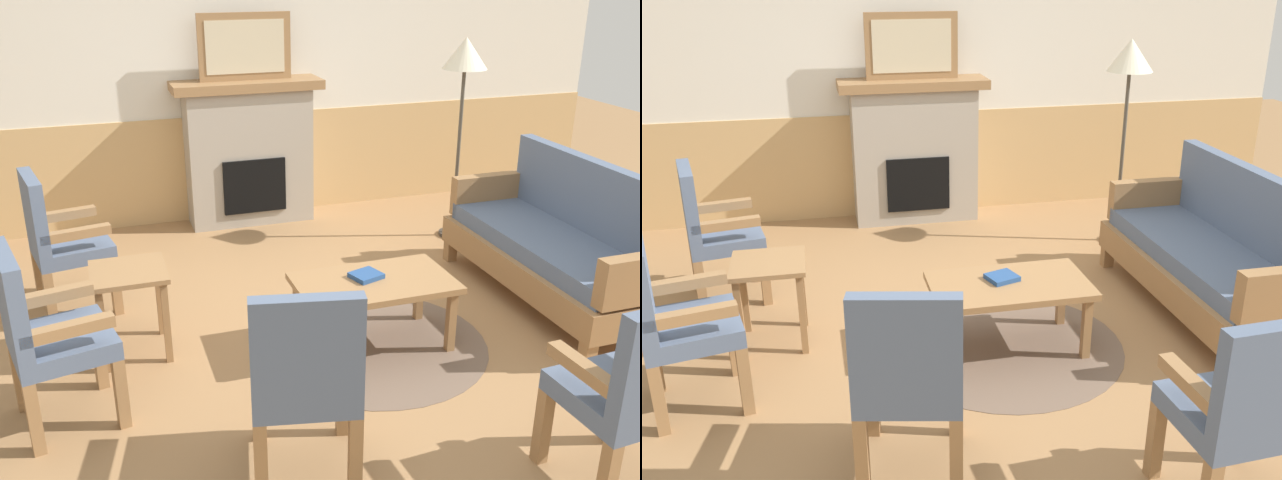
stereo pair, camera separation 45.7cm
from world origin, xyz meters
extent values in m
plane|color=#997047|center=(0.00, 0.00, 0.00)|extent=(14.00, 14.00, 0.00)
cube|color=silver|center=(0.00, 2.60, 1.35)|extent=(7.20, 0.12, 2.70)
cube|color=tan|center=(0.00, 2.53, 0.47)|extent=(7.20, 0.02, 0.95)
cube|color=#A39989|center=(0.00, 2.35, 0.60)|extent=(1.10, 0.36, 1.20)
cube|color=black|center=(0.00, 2.16, 0.38)|extent=(0.56, 0.02, 0.48)
cube|color=olive|center=(0.00, 2.35, 1.24)|extent=(1.30, 0.44, 0.08)
cube|color=olive|center=(0.00, 2.35, 1.56)|extent=(0.80, 0.03, 0.56)
cube|color=beige|center=(0.00, 2.33, 1.56)|extent=(0.68, 0.01, 0.44)
cube|color=olive|center=(1.29, 0.92, 0.08)|extent=(0.08, 0.08, 0.16)
cube|color=olive|center=(1.29, -0.76, 0.08)|extent=(0.08, 0.08, 0.16)
cube|color=olive|center=(1.89, 0.92, 0.08)|extent=(0.08, 0.08, 0.16)
cube|color=olive|center=(1.59, 0.08, 0.26)|extent=(0.70, 1.80, 0.20)
cube|color=slate|center=(1.59, 0.08, 0.42)|extent=(0.60, 1.70, 0.12)
cube|color=slate|center=(1.89, 0.08, 0.73)|extent=(0.10, 1.70, 0.50)
cube|color=olive|center=(1.59, 0.93, 0.53)|extent=(0.60, 0.10, 0.30)
cube|color=olive|center=(-0.23, -0.34, 0.20)|extent=(0.05, 0.05, 0.40)
cube|color=olive|center=(0.61, -0.34, 0.20)|extent=(0.05, 0.05, 0.40)
cube|color=olive|center=(-0.23, 0.10, 0.20)|extent=(0.05, 0.05, 0.40)
cube|color=olive|center=(0.61, 0.10, 0.20)|extent=(0.05, 0.05, 0.40)
cube|color=olive|center=(0.19, -0.12, 0.42)|extent=(0.96, 0.56, 0.04)
cylinder|color=brown|center=(0.19, -0.12, 0.00)|extent=(1.43, 1.43, 0.01)
cube|color=navy|center=(0.16, -0.07, 0.46)|extent=(0.21, 0.20, 0.03)
cube|color=olive|center=(-1.37, 1.23, 0.20)|extent=(0.07, 0.07, 0.40)
cube|color=olive|center=(-1.29, 0.82, 0.20)|extent=(0.07, 0.07, 0.40)
cube|color=olive|center=(-1.79, 1.15, 0.20)|extent=(0.07, 0.07, 0.40)
cube|color=olive|center=(-1.70, 0.74, 0.20)|extent=(0.07, 0.07, 0.40)
cube|color=slate|center=(-1.54, 0.98, 0.45)|extent=(0.56, 0.56, 0.10)
cube|color=slate|center=(-1.74, 0.94, 0.74)|extent=(0.17, 0.49, 0.48)
cube|color=olive|center=(-1.58, 1.18, 0.62)|extent=(0.45, 0.15, 0.06)
cube|color=olive|center=(-1.50, 0.78, 0.62)|extent=(0.45, 0.15, 0.06)
cube|color=olive|center=(-1.43, -0.07, 0.20)|extent=(0.07, 0.07, 0.40)
cube|color=olive|center=(-1.35, -0.48, 0.20)|extent=(0.07, 0.07, 0.40)
cube|color=olive|center=(-1.85, -0.16, 0.20)|extent=(0.07, 0.07, 0.40)
cube|color=olive|center=(-1.76, -0.57, 0.20)|extent=(0.07, 0.07, 0.40)
cube|color=slate|center=(-1.60, -0.32, 0.45)|extent=(0.57, 0.57, 0.10)
cube|color=olive|center=(-1.64, -0.12, 0.62)|extent=(0.44, 0.16, 0.06)
cube|color=olive|center=(-1.55, -0.52, 0.62)|extent=(0.44, 0.16, 0.06)
cube|color=olive|center=(-0.71, -0.80, 0.20)|extent=(0.07, 0.07, 0.40)
cube|color=olive|center=(-0.30, -0.89, 0.20)|extent=(0.07, 0.07, 0.40)
cube|color=olive|center=(-0.80, -1.21, 0.20)|extent=(0.07, 0.07, 0.40)
cube|color=olive|center=(-0.39, -1.30, 0.20)|extent=(0.07, 0.07, 0.40)
cube|color=slate|center=(-0.55, -1.05, 0.45)|extent=(0.57, 0.57, 0.10)
cube|color=slate|center=(-0.59, -1.25, 0.74)|extent=(0.49, 0.18, 0.48)
cube|color=olive|center=(-0.75, -1.01, 0.62)|extent=(0.16, 0.44, 0.06)
cube|color=olive|center=(-0.35, -1.10, 0.62)|extent=(0.16, 0.44, 0.06)
cube|color=olive|center=(0.52, -1.40, 0.20)|extent=(0.06, 0.06, 0.40)
cube|color=olive|center=(0.94, -1.38, 0.20)|extent=(0.06, 0.06, 0.40)
cube|color=slate|center=(0.74, -1.60, 0.45)|extent=(0.50, 0.50, 0.10)
cube|color=slate|center=(0.75, -1.80, 0.74)|extent=(0.48, 0.10, 0.48)
cube|color=olive|center=(0.54, -1.61, 0.62)|extent=(0.09, 0.44, 0.06)
cube|color=olive|center=(0.95, -1.59, 0.62)|extent=(0.09, 0.44, 0.06)
cube|color=olive|center=(-1.40, 0.44, 0.26)|extent=(0.04, 0.04, 0.52)
cube|color=olive|center=(-1.04, 0.44, 0.26)|extent=(0.04, 0.04, 0.52)
cube|color=olive|center=(-1.40, 0.08, 0.26)|extent=(0.04, 0.04, 0.52)
cube|color=olive|center=(-1.04, 0.08, 0.26)|extent=(0.04, 0.04, 0.52)
cube|color=olive|center=(-1.22, 0.26, 0.54)|extent=(0.44, 0.44, 0.03)
cylinder|color=#332D28|center=(1.58, 1.41, 0.01)|extent=(0.24, 0.24, 0.03)
cylinder|color=#4C473D|center=(1.58, 1.41, 0.73)|extent=(0.03, 0.03, 1.40)
cone|color=beige|center=(1.58, 1.41, 1.55)|extent=(0.36, 0.36, 0.25)
camera|label=1|loc=(-1.35, -3.68, 2.24)|focal=39.54mm
camera|label=2|loc=(-0.91, -3.80, 2.24)|focal=39.54mm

